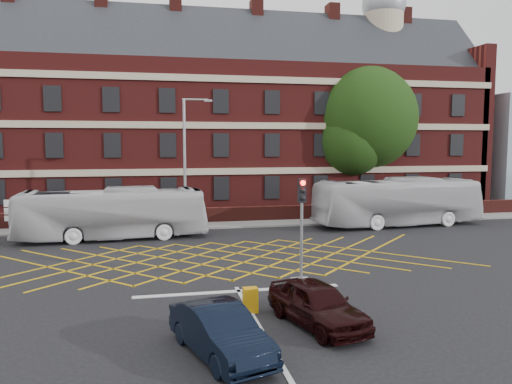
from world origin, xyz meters
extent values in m
plane|color=black|center=(0.00, 0.00, 0.00)|extent=(120.00, 120.00, 0.00)
cube|color=#581716|center=(0.00, 22.00, 6.00)|extent=(50.00, 12.00, 12.00)
cube|color=black|center=(0.00, 22.00, 12.00)|extent=(51.00, 10.61, 10.61)
cube|color=#B7A88C|center=(0.00, 15.92, 7.00)|extent=(50.00, 0.18, 0.50)
cube|color=black|center=(0.00, 15.94, 5.50)|extent=(1.20, 0.14, 1.80)
cube|color=#4D1814|center=(-7.00, 22.00, 16.50)|extent=(1.00, 1.40, 3.20)
cylinder|color=#B7A88C|center=(18.00, 22.00, 15.00)|extent=(3.60, 3.60, 6.00)
sphere|color=gray|center=(18.00, 22.00, 18.40)|extent=(4.00, 4.00, 4.00)
cube|color=#4D1814|center=(0.00, 13.00, 0.55)|extent=(56.00, 0.50, 1.10)
cube|color=slate|center=(0.00, 12.00, 0.06)|extent=(60.00, 3.00, 0.12)
cube|color=#CC990C|center=(0.00, 2.00, 0.01)|extent=(8.22, 8.22, 0.02)
cube|color=silver|center=(0.00, -3.50, 0.01)|extent=(8.00, 0.30, 0.02)
cube|color=silver|center=(0.00, -10.00, 0.01)|extent=(0.15, 14.00, 0.02)
imported|color=silver|center=(-5.52, 8.31, 1.53)|extent=(11.10, 3.16, 3.06)
imported|color=silver|center=(13.28, 9.27, 1.65)|extent=(12.02, 3.67, 3.30)
imported|color=black|center=(-1.46, -9.14, 0.67)|extent=(2.63, 4.33, 1.35)
imported|color=black|center=(1.81, -7.55, 0.70)|extent=(2.68, 4.39, 1.40)
cylinder|color=black|center=(14.31, 17.44, 2.99)|extent=(0.90, 0.90, 5.98)
sphere|color=black|center=(14.31, 17.44, 7.73)|extent=(8.74, 8.74, 8.74)
sphere|color=black|center=(12.81, 16.64, 5.78)|extent=(5.68, 5.68, 5.68)
sphere|color=black|center=(15.81, 18.24, 6.18)|extent=(5.24, 5.24, 5.24)
cube|color=slate|center=(2.65, -3.03, 0.10)|extent=(0.70, 0.70, 0.20)
cylinder|color=gray|center=(2.65, -3.03, 1.75)|extent=(0.12, 0.12, 3.50)
cube|color=black|center=(2.65, -3.03, 3.80)|extent=(0.30, 0.25, 0.95)
sphere|color=#FF0C05|center=(2.65, -3.17, 4.12)|extent=(0.20, 0.20, 0.20)
cube|color=slate|center=(-1.18, 9.47, 0.10)|extent=(1.00, 1.00, 0.20)
cylinder|color=gray|center=(-1.18, 9.47, 4.18)|extent=(0.18, 0.18, 8.36)
cylinder|color=gray|center=(-0.48, 9.47, 8.36)|extent=(1.60, 0.12, 0.12)
cube|color=gray|center=(0.32, 9.47, 8.31)|extent=(0.50, 0.20, 0.12)
cylinder|color=gray|center=(-11.80, 11.70, 1.10)|extent=(0.10, 0.10, 2.20)
cube|color=silver|center=(-11.80, 11.62, 1.90)|extent=(1.10, 0.06, 0.45)
cube|color=silver|center=(-11.80, 11.62, 1.40)|extent=(1.10, 0.06, 0.40)
cube|color=silver|center=(-11.80, 11.62, 0.95)|extent=(1.10, 0.06, 0.35)
cube|color=#CC8C0C|center=(-0.01, -5.91, 0.42)|extent=(0.49, 0.38, 0.84)
camera|label=1|loc=(-3.14, -21.97, 5.71)|focal=35.00mm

